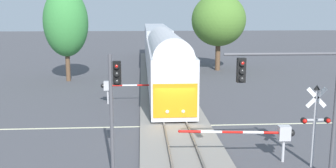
# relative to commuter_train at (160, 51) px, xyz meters

# --- Properties ---
(ground_plane) EXTENTS (220.00, 220.00, 0.00)m
(ground_plane) POSITION_rel_commuter_train_xyz_m (-0.00, -19.07, -2.79)
(ground_plane) COLOR #47474C
(road_centre_stripe) EXTENTS (44.00, 0.20, 0.01)m
(road_centre_stripe) POSITION_rel_commuter_train_xyz_m (-0.00, -19.07, -2.79)
(road_centre_stripe) COLOR beige
(road_centre_stripe) RESTS_ON ground
(railway_track) EXTENTS (4.40, 80.00, 0.32)m
(railway_track) POSITION_rel_commuter_train_xyz_m (-0.00, -19.07, -2.70)
(railway_track) COLOR gray
(railway_track) RESTS_ON ground
(commuter_train) EXTENTS (3.04, 41.70, 5.16)m
(commuter_train) POSITION_rel_commuter_train_xyz_m (0.00, 0.00, 0.00)
(commuter_train) COLOR silver
(commuter_train) RESTS_ON railway_track
(crossing_gate_near) EXTENTS (5.62, 0.40, 1.80)m
(crossing_gate_near) POSITION_rel_commuter_train_xyz_m (4.11, -25.28, -1.38)
(crossing_gate_near) COLOR #B7B7BC
(crossing_gate_near) RESTS_ON ground
(crossing_signal_mast) EXTENTS (1.36, 0.44, 3.91)m
(crossing_signal_mast) POSITION_rel_commuter_train_xyz_m (5.84, -26.01, -0.40)
(crossing_signal_mast) COLOR #B2B2B7
(crossing_signal_mast) RESTS_ON ground
(crossing_gate_far) EXTENTS (6.30, 0.40, 1.80)m
(crossing_gate_far) POSITION_rel_commuter_train_xyz_m (-3.96, -12.87, -1.40)
(crossing_gate_far) COLOR #B7B7BC
(crossing_gate_far) RESTS_ON ground
(traffic_signal_median) EXTENTS (0.53, 0.38, 5.43)m
(traffic_signal_median) POSITION_rel_commuter_train_xyz_m (-3.23, -26.49, 0.85)
(traffic_signal_median) COLOR #4C4C51
(traffic_signal_median) RESTS_ON ground
(traffic_signal_near_right) EXTENTS (5.26, 0.38, 5.72)m
(traffic_signal_near_right) POSITION_rel_commuter_train_xyz_m (4.69, -27.32, 1.55)
(traffic_signal_near_right) COLOR #4C4C51
(traffic_signal_near_right) RESTS_ON ground
(oak_behind_train) EXTENTS (4.44, 4.44, 9.41)m
(oak_behind_train) POSITION_rel_commuter_train_xyz_m (-9.60, -2.56, 3.16)
(oak_behind_train) COLOR brown
(oak_behind_train) RESTS_ON ground
(elm_centre_background) EXTENTS (6.40, 6.40, 9.11)m
(elm_centre_background) POSITION_rel_commuter_train_xyz_m (7.08, 3.53, 3.20)
(elm_centre_background) COLOR brown
(elm_centre_background) RESTS_ON ground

